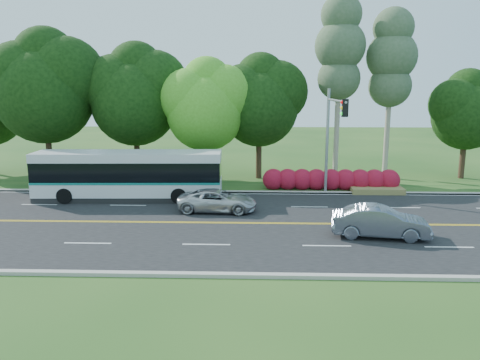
{
  "coord_description": "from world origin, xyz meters",
  "views": [
    {
      "loc": [
        1.73,
        -23.85,
        7.14
      ],
      "look_at": [
        0.87,
        2.0,
        1.94
      ],
      "focal_mm": 35.0,
      "sensor_mm": 36.0,
      "label": 1
    }
  ],
  "objects_px": {
    "transit_bus": "(129,176)",
    "suv": "(217,200)",
    "sedan": "(380,222)",
    "traffic_signal": "(332,127)"
  },
  "relations": [
    {
      "from": "transit_bus",
      "to": "sedan",
      "type": "height_order",
      "value": "transit_bus"
    },
    {
      "from": "sedan",
      "to": "transit_bus",
      "type": "bearing_deg",
      "value": 70.55
    },
    {
      "from": "transit_bus",
      "to": "suv",
      "type": "height_order",
      "value": "transit_bus"
    },
    {
      "from": "traffic_signal",
      "to": "suv",
      "type": "height_order",
      "value": "traffic_signal"
    },
    {
      "from": "sedan",
      "to": "suv",
      "type": "relative_size",
      "value": 1.0
    },
    {
      "from": "traffic_signal",
      "to": "transit_bus",
      "type": "relative_size",
      "value": 0.59
    },
    {
      "from": "traffic_signal",
      "to": "suv",
      "type": "relative_size",
      "value": 1.54
    },
    {
      "from": "transit_bus",
      "to": "suv",
      "type": "distance_m",
      "value": 6.53
    },
    {
      "from": "sedan",
      "to": "suv",
      "type": "bearing_deg",
      "value": 68.93
    },
    {
      "from": "traffic_signal",
      "to": "suv",
      "type": "xyz_separation_m",
      "value": [
        -6.94,
        -3.05,
        -4.02
      ]
    }
  ]
}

